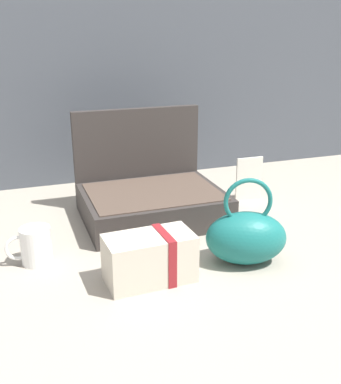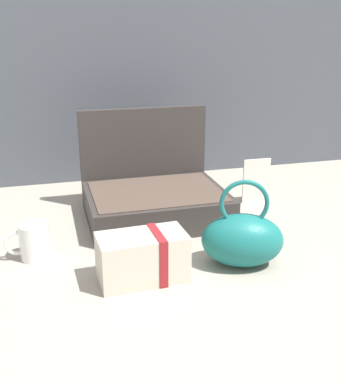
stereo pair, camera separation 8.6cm
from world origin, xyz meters
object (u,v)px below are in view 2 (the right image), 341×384
coffee_mug (34,241)px  info_card_left (256,181)px  open_suitcase (154,194)px  teal_pouch_handbag (242,239)px  cream_toiletry_bag (144,257)px

coffee_mug → info_card_left: (0.71, 0.22, 0.03)m
open_suitcase → coffee_mug: bearing=-151.2°
teal_pouch_handbag → info_card_left: 0.45m
cream_toiletry_bag → coffee_mug: size_ratio=1.84×
cream_toiletry_bag → info_card_left: bearing=40.4°
teal_pouch_handbag → cream_toiletry_bag: (-0.25, -0.00, -0.01)m
cream_toiletry_bag → coffee_mug: 0.30m
open_suitcase → cream_toiletry_bag: 0.39m
open_suitcase → info_card_left: bearing=4.3°
open_suitcase → cream_toiletry_bag: size_ratio=1.99×
teal_pouch_handbag → info_card_left: (0.22, 0.39, 0.00)m
teal_pouch_handbag → coffee_mug: teal_pouch_handbag is taller
teal_pouch_handbag → cream_toiletry_bag: 0.25m
cream_toiletry_bag → open_suitcase: bearing=73.2°
coffee_mug → cream_toiletry_bag: bearing=-35.4°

